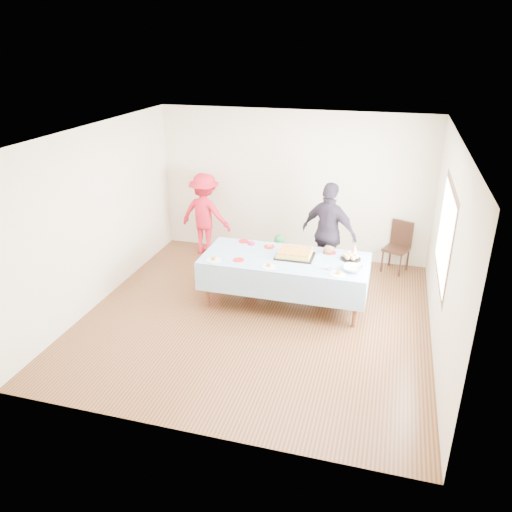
% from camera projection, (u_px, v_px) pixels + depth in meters
% --- Properties ---
extents(ground, '(5.00, 5.00, 0.00)m').
position_uv_depth(ground, '(256.00, 316.00, 7.47)').
color(ground, '#4C2A15').
rests_on(ground, ground).
extents(room_walls, '(5.04, 5.04, 2.72)m').
position_uv_depth(room_walls, '(260.00, 203.00, 6.75)').
color(room_walls, beige).
rests_on(room_walls, ground).
extents(party_table, '(2.50, 1.10, 0.78)m').
position_uv_depth(party_table, '(285.00, 261.00, 7.55)').
color(party_table, '#522E1C').
rests_on(party_table, ground).
extents(birthday_cake, '(0.57, 0.44, 0.10)m').
position_uv_depth(birthday_cake, '(295.00, 254.00, 7.55)').
color(birthday_cake, black).
rests_on(birthday_cake, party_table).
extents(rolls_tray, '(0.31, 0.31, 0.09)m').
position_uv_depth(rolls_tray, '(351.00, 257.00, 7.46)').
color(rolls_tray, black).
rests_on(rolls_tray, party_table).
extents(punch_bowl, '(0.28, 0.28, 0.07)m').
position_uv_depth(punch_bowl, '(353.00, 269.00, 7.09)').
color(punch_bowl, silver).
rests_on(punch_bowl, party_table).
extents(party_hat, '(0.10, 0.10, 0.17)m').
position_uv_depth(party_hat, '(355.00, 249.00, 7.63)').
color(party_hat, silver).
rests_on(party_hat, party_table).
extents(fork_pile, '(0.24, 0.18, 0.07)m').
position_uv_depth(fork_pile, '(328.00, 267.00, 7.14)').
color(fork_pile, white).
rests_on(fork_pile, party_table).
extents(plate_red_far_a, '(0.17, 0.17, 0.01)m').
position_uv_depth(plate_red_far_a, '(244.00, 241.00, 8.13)').
color(plate_red_far_a, red).
rests_on(plate_red_far_a, party_table).
extents(plate_red_far_b, '(0.18, 0.18, 0.01)m').
position_uv_depth(plate_red_far_b, '(269.00, 247.00, 7.91)').
color(plate_red_far_b, red).
rests_on(plate_red_far_b, party_table).
extents(plate_red_far_c, '(0.18, 0.18, 0.01)m').
position_uv_depth(plate_red_far_c, '(297.00, 248.00, 7.84)').
color(plate_red_far_c, red).
rests_on(plate_red_far_c, party_table).
extents(plate_red_far_d, '(0.18, 0.18, 0.01)m').
position_uv_depth(plate_red_far_d, '(330.00, 253.00, 7.69)').
color(plate_red_far_d, red).
rests_on(plate_red_far_d, party_table).
extents(plate_red_near, '(0.16, 0.16, 0.01)m').
position_uv_depth(plate_red_near, '(239.00, 260.00, 7.44)').
color(plate_red_near, red).
rests_on(plate_red_near, party_table).
extents(plate_white_left, '(0.21, 0.21, 0.01)m').
position_uv_depth(plate_white_left, '(214.00, 260.00, 7.43)').
color(plate_white_left, white).
rests_on(plate_white_left, party_table).
extents(plate_white_mid, '(0.20, 0.20, 0.01)m').
position_uv_depth(plate_white_mid, '(268.00, 267.00, 7.22)').
color(plate_white_mid, white).
rests_on(plate_white_mid, party_table).
extents(plate_white_right, '(0.22, 0.22, 0.01)m').
position_uv_depth(plate_white_right, '(338.00, 274.00, 6.99)').
color(plate_white_right, white).
rests_on(plate_white_right, party_table).
extents(dining_chair, '(0.51, 0.51, 0.90)m').
position_uv_depth(dining_chair, '(399.00, 244.00, 8.79)').
color(dining_chair, black).
rests_on(dining_chair, ground).
extents(toddler_left, '(0.34, 0.27, 0.83)m').
position_uv_depth(toddler_left, '(251.00, 264.00, 8.19)').
color(toddler_left, '#BA174B').
rests_on(toddler_left, ground).
extents(toddler_mid, '(0.41, 0.30, 0.77)m').
position_uv_depth(toddler_mid, '(279.00, 256.00, 8.59)').
color(toddler_mid, '#267336').
rests_on(toddler_mid, ground).
extents(toddler_right, '(0.52, 0.45, 0.89)m').
position_uv_depth(toddler_right, '(326.00, 271.00, 7.86)').
color(toddler_right, tan).
rests_on(toddler_right, ground).
extents(adult_left, '(1.08, 0.72, 1.56)m').
position_uv_depth(adult_left, '(205.00, 214.00, 9.40)').
color(adult_left, red).
rests_on(adult_left, ground).
extents(adult_right, '(1.09, 0.77, 1.71)m').
position_uv_depth(adult_right, '(329.00, 233.00, 8.27)').
color(adult_right, '#2F2736').
rests_on(adult_right, ground).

